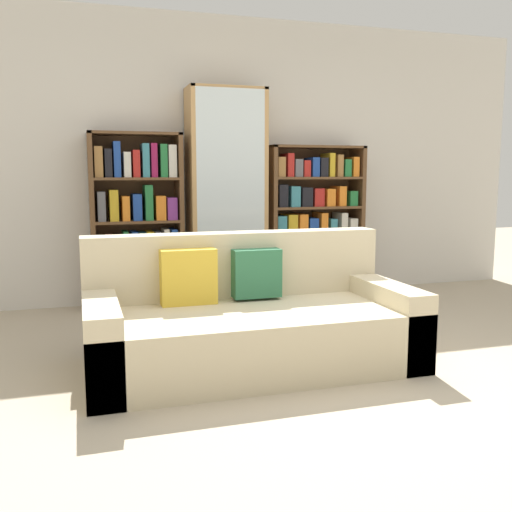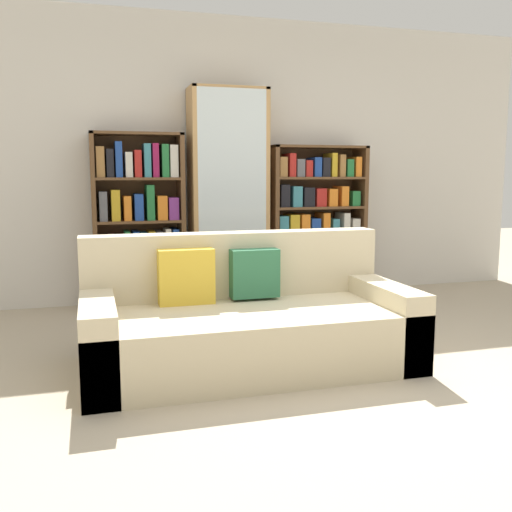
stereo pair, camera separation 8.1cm
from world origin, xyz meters
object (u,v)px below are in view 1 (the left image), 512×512
object	(u,v)px
couch	(248,322)
bookshelf_left	(137,224)
bookshelf_right	(314,224)
display_cabinet	(226,198)
wine_bottle	(292,293)

from	to	relation	value
couch	bookshelf_left	bearing A→B (deg)	105.50
bookshelf_right	bookshelf_left	bearing A→B (deg)	-179.99
display_cabinet	bookshelf_left	bearing A→B (deg)	178.89
couch	display_cabinet	distance (m)	1.99
bookshelf_left	wine_bottle	xyz separation A→B (m)	(1.33, -0.48, -0.62)
bookshelf_left	bookshelf_right	size ratio (longest dim) A/B	1.06
display_cabinet	wine_bottle	world-z (taller)	display_cabinet
display_cabinet	wine_bottle	bearing A→B (deg)	-43.07
display_cabinet	bookshelf_right	world-z (taller)	display_cabinet
bookshelf_left	display_cabinet	bearing A→B (deg)	-1.11
display_cabinet	bookshelf_right	size ratio (longest dim) A/B	1.34
bookshelf_left	couch	bearing A→B (deg)	-74.50
couch	display_cabinet	world-z (taller)	display_cabinet
wine_bottle	bookshelf_right	bearing A→B (deg)	49.92
couch	bookshelf_left	size ratio (longest dim) A/B	1.29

